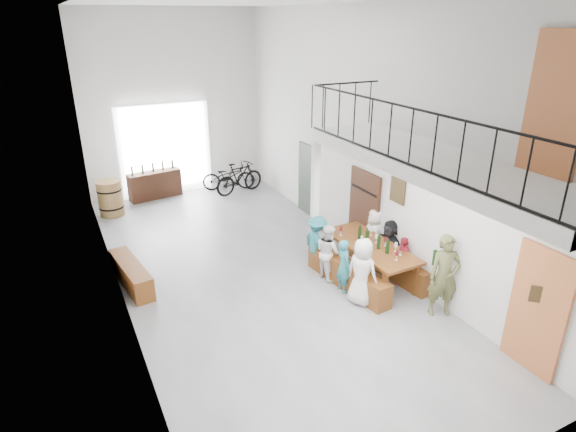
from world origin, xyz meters
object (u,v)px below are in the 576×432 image
oak_barrel (110,198)px  side_bench (131,274)px  host_standing (444,276)px  bicycle_near (228,176)px  bench_inner (347,275)px  tasting_table (370,248)px  serving_counter (155,185)px

oak_barrel → side_bench: bearing=-92.6°
host_standing → bicycle_near: host_standing is taller
bench_inner → bicycle_near: size_ratio=1.37×
side_bench → oak_barrel: 4.25m
tasting_table → bench_inner: size_ratio=1.02×
oak_barrel → serving_counter: size_ratio=0.63×
tasting_table → side_bench: size_ratio=1.31×
side_bench → bicycle_near: bicycle_near is taller
bench_inner → side_bench: (-4.00, 2.05, -0.01)m
oak_barrel → serving_counter: bearing=31.3°
tasting_table → serving_counter: bearing=111.3°
serving_counter → oak_barrel: bearing=-157.5°
host_standing → bench_inner: bearing=145.3°
bicycle_near → tasting_table: bearing=-157.4°
oak_barrel → host_standing: (4.84, -7.92, 0.30)m
side_bench → host_standing: host_standing is taller
tasting_table → bicycle_near: bearing=94.3°
tasting_table → bicycle_near: 6.81m
bench_inner → oak_barrel: (-3.81, 6.29, 0.24)m
tasting_table → bicycle_near: bicycle_near is taller
side_bench → serving_counter: bearing=72.5°
bicycle_near → oak_barrel: bearing=115.4°
tasting_table → host_standing: size_ratio=1.46×
serving_counter → side_bench: bearing=-116.4°
bench_inner → serving_counter: serving_counter is taller
serving_counter → bicycle_near: 2.32m
oak_barrel → host_standing: 9.28m
serving_counter → tasting_table: bearing=-75.8°
bench_inner → side_bench: size_ratio=1.28×
side_bench → oak_barrel: oak_barrel is taller
bench_inner → oak_barrel: size_ratio=2.29×
bicycle_near → serving_counter: bearing=99.4°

